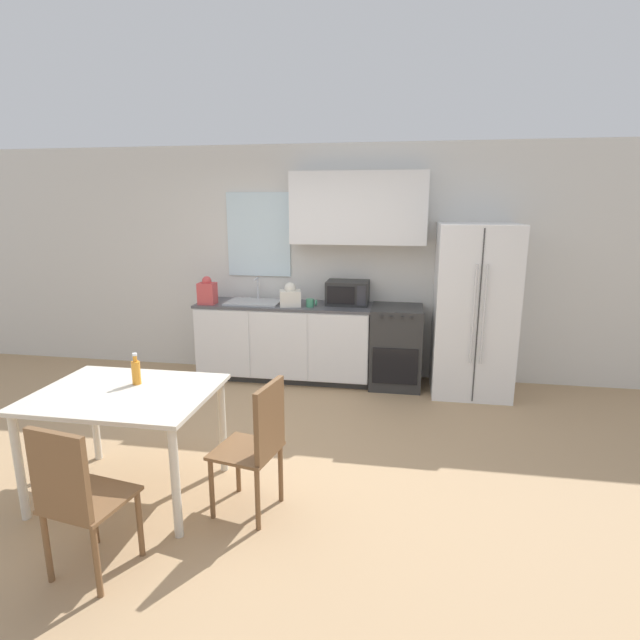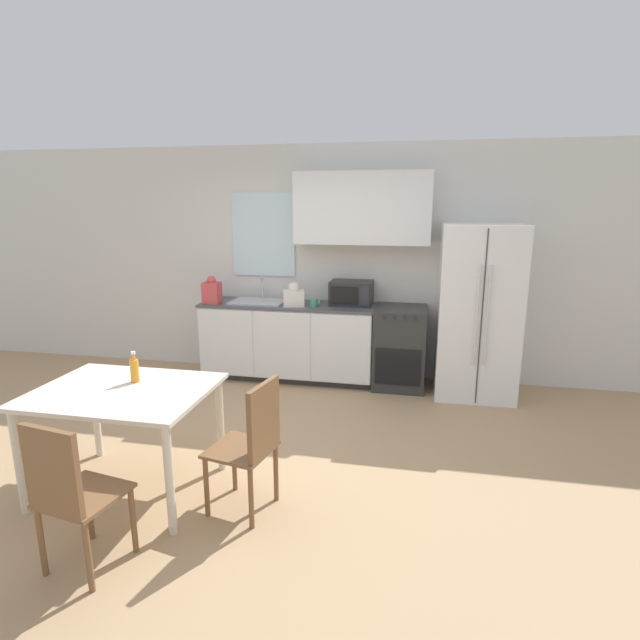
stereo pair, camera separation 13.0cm
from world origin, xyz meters
name	(u,v)px [view 2 (the right image)]	position (x,y,z in m)	size (l,w,h in m)	color
ground_plane	(259,455)	(0.00, 0.00, 0.00)	(12.00, 12.00, 0.00)	tan
wall_back	(321,254)	(0.09, 2.18, 1.46)	(12.00, 0.38, 2.70)	silver
kitchen_counter	(289,341)	(-0.24, 1.89, 0.46)	(2.03, 0.61, 0.91)	#333333
oven_range	(400,347)	(1.05, 1.88, 0.46)	(0.57, 0.62, 0.91)	#2D2D2D
refrigerator	(478,311)	(1.87, 1.81, 0.92)	(0.83, 0.78, 1.84)	white
kitchen_sink	(258,301)	(-0.61, 1.90, 0.92)	(0.62, 0.44, 0.27)	#B7BABC
microwave	(351,293)	(0.48, 1.97, 1.04)	(0.48, 0.35, 0.27)	#282828
coffee_mug	(314,303)	(0.09, 1.76, 0.95)	(0.12, 0.09, 0.09)	#3F8C66
grocery_bag_0	(212,291)	(-1.11, 1.73, 1.05)	(0.19, 0.16, 0.32)	#D14C4C
grocery_bag_1	(294,296)	(-0.14, 1.78, 1.02)	(0.28, 0.25, 0.27)	silver
dining_table	(124,402)	(-0.76, -0.66, 0.68)	(1.20, 0.93, 0.78)	beige
dining_chair_near	(68,489)	(-0.57, -1.50, 0.54)	(0.46, 0.46, 0.93)	brown
dining_chair_side	(253,438)	(0.22, -0.74, 0.54)	(0.47, 0.47, 0.93)	brown
drink_bottle	(135,370)	(-0.75, -0.51, 0.87)	(0.06, 0.06, 0.23)	orange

